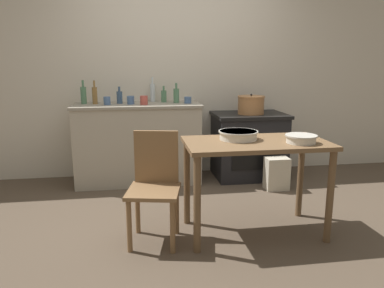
# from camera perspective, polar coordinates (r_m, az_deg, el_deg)

# --- Properties ---
(ground_plane) EXTENTS (14.00, 14.00, 0.00)m
(ground_plane) POSITION_cam_1_polar(r_m,az_deg,el_deg) (3.52, 1.21, -11.42)
(ground_plane) COLOR brown
(wall_back) EXTENTS (8.00, 0.07, 2.55)m
(wall_back) POSITION_cam_1_polar(r_m,az_deg,el_deg) (4.79, -2.13, 10.65)
(wall_back) COLOR beige
(wall_back) RESTS_ON ground_plane
(counter_cabinet) EXTENTS (1.48, 0.62, 0.94)m
(counter_cabinet) POSITION_cam_1_polar(r_m,az_deg,el_deg) (4.53, -8.20, 0.16)
(counter_cabinet) COLOR #B2A893
(counter_cabinet) RESTS_ON ground_plane
(stove) EXTENTS (0.87, 0.68, 0.80)m
(stove) POSITION_cam_1_polar(r_m,az_deg,el_deg) (4.73, 8.58, -0.16)
(stove) COLOR black
(stove) RESTS_ON ground_plane
(work_table) EXTENTS (1.16, 0.63, 0.79)m
(work_table) POSITION_cam_1_polar(r_m,az_deg,el_deg) (3.11, 9.68, -1.82)
(work_table) COLOR brown
(work_table) RESTS_ON ground_plane
(chair) EXTENTS (0.47, 0.47, 0.88)m
(chair) POSITION_cam_1_polar(r_m,az_deg,el_deg) (3.02, -5.70, -6.01)
(chair) COLOR olive
(chair) RESTS_ON ground_plane
(flour_sack) EXTENTS (0.26, 0.18, 0.37)m
(flour_sack) POSITION_cam_1_polar(r_m,az_deg,el_deg) (4.36, 12.77, -4.42)
(flour_sack) COLOR beige
(flour_sack) RESTS_ON ground_plane
(stock_pot) EXTENTS (0.33, 0.33, 0.24)m
(stock_pot) POSITION_cam_1_polar(r_m,az_deg,el_deg) (4.60, 8.98, 5.92)
(stock_pot) COLOR #B77A47
(stock_pot) RESTS_ON stove
(mixing_bowl_large) EXTENTS (0.33, 0.33, 0.07)m
(mixing_bowl_large) POSITION_cam_1_polar(r_m,az_deg,el_deg) (3.11, 7.06, 1.43)
(mixing_bowl_large) COLOR silver
(mixing_bowl_large) RESTS_ON work_table
(mixing_bowl_small) EXTENTS (0.25, 0.25, 0.07)m
(mixing_bowl_small) POSITION_cam_1_polar(r_m,az_deg,el_deg) (3.08, 16.28, 0.83)
(mixing_bowl_small) COLOR silver
(mixing_bowl_small) RESTS_ON work_table
(bottle_far_left) EXTENTS (0.07, 0.07, 0.20)m
(bottle_far_left) POSITION_cam_1_polar(r_m,az_deg,el_deg) (4.58, -4.33, 7.32)
(bottle_far_left) COLOR #517F5B
(bottle_far_left) RESTS_ON counter_cabinet
(bottle_left) EXTENTS (0.07, 0.07, 0.23)m
(bottle_left) POSITION_cam_1_polar(r_m,az_deg,el_deg) (4.50, -2.41, 7.44)
(bottle_left) COLOR #517F5B
(bottle_left) RESTS_ON counter_cabinet
(bottle_mid_left) EXTENTS (0.07, 0.07, 0.27)m
(bottle_mid_left) POSITION_cam_1_polar(r_m,az_deg,el_deg) (4.55, -16.20, 7.21)
(bottle_mid_left) COLOR #517F5B
(bottle_mid_left) RESTS_ON counter_cabinet
(bottle_center_left) EXTENTS (0.07, 0.07, 0.20)m
(bottle_center_left) POSITION_cam_1_polar(r_m,az_deg,el_deg) (4.50, -10.99, 7.05)
(bottle_center_left) COLOR #3D5675
(bottle_center_left) RESTS_ON counter_cabinet
(bottle_center) EXTENTS (0.06, 0.06, 0.30)m
(bottle_center) POSITION_cam_1_polar(r_m,az_deg,el_deg) (4.67, -6.03, 7.87)
(bottle_center) COLOR silver
(bottle_center) RESTS_ON counter_cabinet
(bottle_center_right) EXTENTS (0.06, 0.06, 0.27)m
(bottle_center_right) POSITION_cam_1_polar(r_m,az_deg,el_deg) (4.50, -14.60, 7.24)
(bottle_center_right) COLOR olive
(bottle_center_right) RESTS_ON counter_cabinet
(cup_mid_right) EXTENTS (0.09, 0.09, 0.10)m
(cup_mid_right) POSITION_cam_1_polar(r_m,az_deg,el_deg) (4.33, -7.34, 6.63)
(cup_mid_right) COLOR #B74C42
(cup_mid_right) RESTS_ON counter_cabinet
(cup_right) EXTENTS (0.08, 0.08, 0.08)m
(cup_right) POSITION_cam_1_polar(r_m,az_deg,el_deg) (4.45, -0.64, 6.72)
(cup_right) COLOR #4C6B99
(cup_right) RESTS_ON counter_cabinet
(cup_far_right) EXTENTS (0.08, 0.08, 0.09)m
(cup_far_right) POSITION_cam_1_polar(r_m,az_deg,el_deg) (4.40, -9.34, 6.61)
(cup_far_right) COLOR #4C6B99
(cup_far_right) RESTS_ON counter_cabinet
(cup_end_right) EXTENTS (0.08, 0.08, 0.09)m
(cup_end_right) POSITION_cam_1_polar(r_m,az_deg,el_deg) (4.40, -12.83, 6.44)
(cup_end_right) COLOR #4C6B99
(cup_end_right) RESTS_ON counter_cabinet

